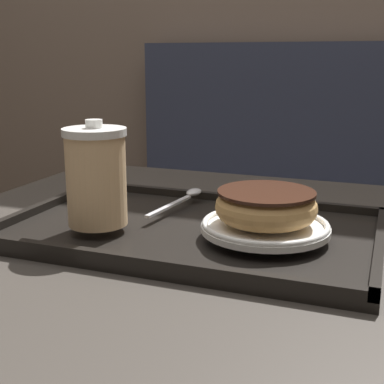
{
  "coord_description": "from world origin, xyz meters",
  "views": [
    {
      "loc": [
        0.27,
        -0.67,
        0.96
      ],
      "look_at": [
        0.01,
        0.01,
        0.77
      ],
      "focal_mm": 50.0,
      "sensor_mm": 36.0,
      "label": 1
    }
  ],
  "objects": [
    {
      "name": "booth_bench",
      "position": [
        0.05,
        0.87,
        0.32
      ],
      "size": [
        1.14,
        0.44,
        1.0
      ],
      "color": "#33384C",
      "rests_on": "ground_plane"
    },
    {
      "name": "plate_with_chocolate_donut",
      "position": [
        0.12,
        -0.01,
        0.74
      ],
      "size": [
        0.17,
        0.17,
        0.01
      ],
      "color": "white",
      "rests_on": "serving_tray"
    },
    {
      "name": "spoon",
      "position": [
        -0.04,
        0.11,
        0.74
      ],
      "size": [
        0.03,
        0.16,
        0.01
      ],
      "rotation": [
        0.0,
        0.0,
        1.45
      ],
      "color": "silver",
      "rests_on": "serving_tray"
    },
    {
      "name": "serving_tray",
      "position": [
        0.01,
        0.01,
        0.72
      ],
      "size": [
        0.51,
        0.32,
        0.02
      ],
      "color": "black",
      "rests_on": "cafe_table"
    },
    {
      "name": "cafe_table",
      "position": [
        0.0,
        0.0,
        0.53
      ],
      "size": [
        0.81,
        0.85,
        0.71
      ],
      "color": "#38332D",
      "rests_on": "ground_plane"
    },
    {
      "name": "coffee_cup_front",
      "position": [
        -0.1,
        -0.06,
        0.8
      ],
      "size": [
        0.09,
        0.09,
        0.14
      ],
      "color": "#E0B784",
      "rests_on": "serving_tray"
    },
    {
      "name": "donut_chocolate_glazed",
      "position": [
        0.12,
        -0.01,
        0.77
      ],
      "size": [
        0.13,
        0.13,
        0.04
      ],
      "color": "tan",
      "rests_on": "plate_with_chocolate_donut"
    }
  ]
}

